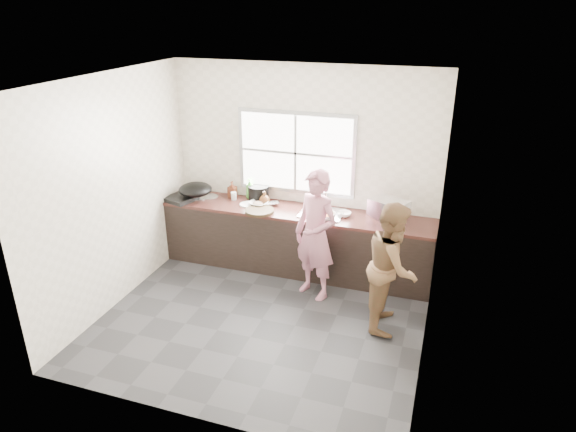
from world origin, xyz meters
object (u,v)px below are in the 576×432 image
(bowl_held, at_px, (344,214))
(wok, at_px, (195,190))
(person_side, at_px, (392,266))
(black_pot, at_px, (259,193))
(bottle_brown_short, at_px, (264,199))
(cutting_board, at_px, (259,211))
(bottle_green, at_px, (250,188))
(bowl_crabs, at_px, (325,217))
(burner, at_px, (180,198))
(dish_rack, at_px, (388,213))
(pot_lid_right, at_px, (210,197))
(woman, at_px, (316,239))
(bowl_mince, at_px, (258,204))
(bottle_brown_tall, at_px, (232,190))
(glass_jar, at_px, (234,196))
(plate_food, at_px, (248,204))
(pot_lid_left, at_px, (198,198))

(bowl_held, xyz_separation_m, wok, (-2.07, -0.06, 0.11))
(person_side, relative_size, black_pot, 5.25)
(bottle_brown_short, bearing_deg, cutting_board, -82.38)
(bottle_green, bearing_deg, bowl_crabs, -18.08)
(burner, distance_m, dish_rack, 2.83)
(pot_lid_right, bearing_deg, dish_rack, -4.17)
(bottle_brown_short, height_order, pot_lid_right, bottle_brown_short)
(woman, relative_size, bowl_mince, 6.23)
(bottle_brown_tall, height_order, burner, bottle_brown_tall)
(bowl_crabs, bearing_deg, burner, 179.93)
(burner, relative_size, pot_lid_right, 1.68)
(bottle_brown_tall, xyz_separation_m, glass_jar, (0.06, -0.08, -0.05))
(bottle_brown_short, bearing_deg, woman, -35.08)
(bowl_crabs, bearing_deg, person_side, -38.20)
(plate_food, distance_m, dish_rack, 1.89)
(bottle_green, xyz_separation_m, burner, (-0.87, -0.38, -0.11))
(bowl_mince, xyz_separation_m, bowl_crabs, (0.96, -0.15, 0.00))
(glass_jar, bearing_deg, pot_lid_left, -168.78)
(bowl_mince, relative_size, black_pot, 0.87)
(person_side, bearing_deg, bottle_brown_short, 59.49)
(bowl_crabs, xyz_separation_m, glass_jar, (-1.37, 0.26, 0.02))
(glass_jar, distance_m, dish_rack, 2.15)
(bowl_crabs, height_order, glass_jar, glass_jar)
(bowl_held, bearing_deg, glass_jar, 176.64)
(woman, height_order, dish_rack, woman)
(black_pot, distance_m, plate_food, 0.26)
(bowl_held, height_order, bottle_brown_tall, bottle_brown_tall)
(bowl_mince, xyz_separation_m, burner, (-1.09, -0.15, -0.00))
(bottle_brown_tall, xyz_separation_m, bottle_brown_short, (0.52, -0.11, -0.02))
(cutting_board, height_order, bottle_brown_short, bottle_brown_short)
(cutting_board, bearing_deg, woman, -21.85)
(cutting_board, height_order, glass_jar, glass_jar)
(bottle_green, height_order, dish_rack, dish_rack)
(black_pot, height_order, glass_jar, black_pot)
(burner, distance_m, pot_lid_left, 0.25)
(black_pot, xyz_separation_m, bottle_brown_short, (0.14, -0.14, -0.02))
(person_side, relative_size, plate_food, 6.61)
(plate_food, bearing_deg, burner, -172.18)
(plate_food, bearing_deg, black_pot, 74.69)
(plate_food, relative_size, wok, 0.49)
(bowl_crabs, relative_size, pot_lid_left, 0.90)
(pot_lid_right, bearing_deg, bottle_brown_tall, 17.52)
(bowl_held, xyz_separation_m, bottle_brown_short, (-1.11, 0.06, 0.05))
(bottle_brown_short, relative_size, burner, 0.45)
(person_side, xyz_separation_m, dish_rack, (-0.18, 0.81, 0.29))
(wok, bearing_deg, pot_lid_right, 45.12)
(bowl_mince, distance_m, wok, 0.91)
(pot_lid_left, bearing_deg, person_side, -17.90)
(black_pot, height_order, bottle_brown_tall, bottle_brown_tall)
(wok, bearing_deg, woman, -15.02)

